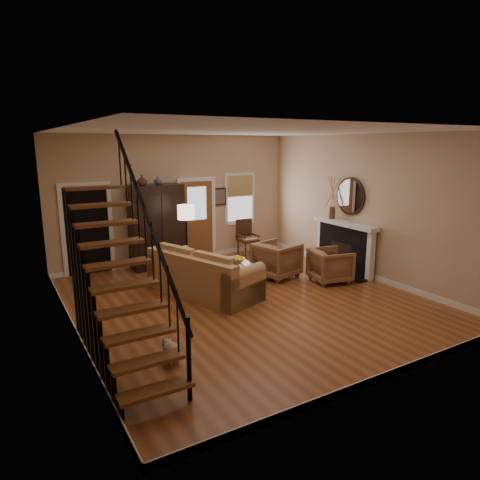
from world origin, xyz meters
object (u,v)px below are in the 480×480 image
sofa (204,274)px  side_chair (248,238)px  coffee_table (237,274)px  floor_lamp (187,242)px  armoire (157,227)px  armchair_left (330,265)px  armchair_right (277,260)px

sofa → side_chair: 3.29m
coffee_table → sofa: bearing=-166.0°
coffee_table → side_chair: side_chair is taller
floor_lamp → sofa: bearing=-98.5°
armoire → armchair_left: bearing=-46.2°
sofa → coffee_table: size_ratio=1.99×
floor_lamp → side_chair: bearing=22.6°
coffee_table → side_chair: (1.51, 2.00, 0.28)m
sofa → side_chair: bearing=23.2°
side_chair → armchair_left: bearing=-81.7°
armchair_right → floor_lamp: 2.15m
coffee_table → armchair_right: bearing=-0.4°
sofa → coffee_table: bearing=-5.3°
armoire → coffee_table: size_ratio=1.73×
armoire → armchair_left: 4.34m
coffee_table → floor_lamp: size_ratio=0.71×
armchair_right → floor_lamp: size_ratio=0.54×
floor_lamp → side_chair: floor_lamp is taller
armchair_right → side_chair: side_chair is taller
armchair_left → armchair_right: size_ratio=0.91×
armchair_right → armchair_left: bearing=-149.8°
armoire → coffee_table: armoire is taller
armchair_left → floor_lamp: (-2.65, 1.97, 0.47)m
coffee_table → armchair_left: size_ratio=1.46×
coffee_table → side_chair: size_ratio=1.19×
armoire → floor_lamp: bearing=-74.3°
armoire → armchair_right: size_ratio=2.29×
armoire → side_chair: 2.61m
sofa → armchair_right: sofa is taller
armoire → sofa: bearing=-87.1°
armchair_right → side_chair: size_ratio=0.90×
sofa → floor_lamp: (0.19, 1.29, 0.40)m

